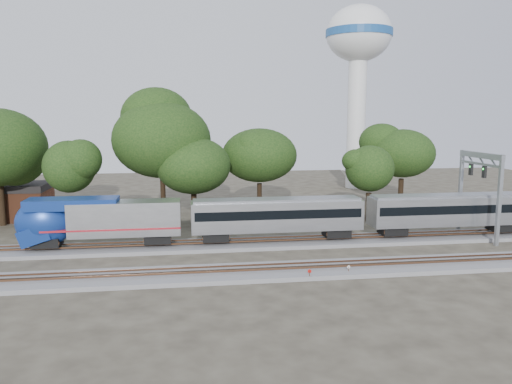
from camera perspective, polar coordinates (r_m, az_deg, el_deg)
The scene contains 15 objects.
ground at distance 48.37m, azimuth -1.88°, elevation -8.00°, with size 160.00×160.00×0.00m, color #383328.
track_far at distance 54.06m, azimuth -2.58°, elevation -5.99°, with size 160.00×5.00×0.73m.
track_near at distance 44.51m, azimuth -1.31°, elevation -9.21°, with size 160.00×5.00×0.73m.
switch_stand_red at distance 43.11m, azimuth 6.15°, elevation -9.25°, with size 0.32×0.11×1.00m.
switch_stand_white at distance 44.97m, azimuth 10.54°, elevation -8.65°, with size 0.29×0.10×0.93m.
switch_lever at distance 44.27m, azimuth 8.38°, elevation -9.48°, with size 0.50×0.30×0.30m, color #512D19.
water_tower at distance 99.85m, azimuth 11.62°, elevation 15.22°, with size 12.49×12.49×34.58m.
signal_gantry at distance 62.10m, azimuth 24.19°, elevation 1.70°, with size 0.68×8.09×9.83m.
brick_building at distance 75.61m, azimuth -26.26°, elevation -0.95°, with size 10.11×7.16×4.84m.
tree_2 at distance 64.25m, azimuth -20.55°, elevation 2.70°, with size 7.97×7.97×11.24m.
tree_3 at distance 65.84m, azimuth -10.74°, elevation 5.88°, with size 11.05×11.05×15.58m.
tree_4 at distance 63.88m, azimuth -7.18°, elevation 3.00°, with size 7.80×7.80×11.00m.
tree_5 at distance 69.36m, azimuth 0.40°, elevation 4.20°, with size 8.64×8.64×12.19m.
tree_6 at distance 67.38m, azimuth 12.86°, elevation 2.61°, with size 7.17×7.17×10.11m.
tree_7 at distance 78.41m, azimuth 16.38°, elevation 4.24°, with size 8.48×8.48×11.96m.
Camera 1 is at (-5.02, -46.08, 13.82)m, focal length 35.00 mm.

